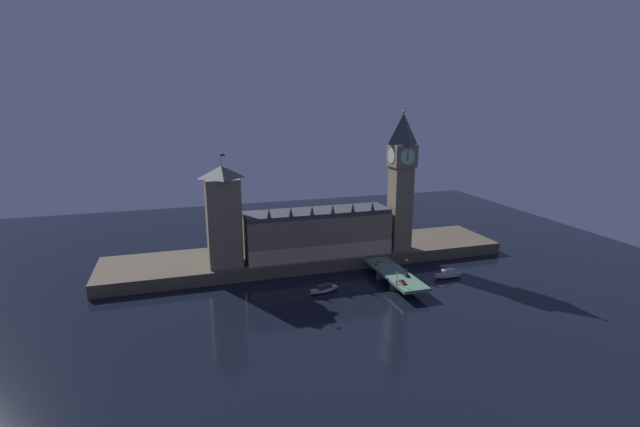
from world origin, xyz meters
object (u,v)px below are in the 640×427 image
at_px(pedestrian_near_rail, 397,282).
at_px(street_lamp_far, 371,257).
at_px(street_lamp_near, 397,277).
at_px(boat_downstream, 448,275).
at_px(victoria_tower, 223,216).
at_px(boat_upstream, 324,289).
at_px(car_southbound_lead, 406,275).
at_px(clock_tower, 401,178).
at_px(car_northbound_lead, 379,263).
at_px(street_lamp_mid, 407,264).
at_px(pedestrian_mid_walk, 408,271).
at_px(pedestrian_far_rail, 375,265).
at_px(car_northbound_trail, 402,282).

relative_size(pedestrian_near_rail, street_lamp_far, 0.31).
relative_size(street_lamp_near, boat_downstream, 0.40).
bearing_deg(boat_downstream, street_lamp_far, 154.82).
distance_m(victoria_tower, pedestrian_near_rail, 90.36).
distance_m(victoria_tower, boat_upstream, 62.21).
xyz_separation_m(car_southbound_lead, pedestrian_near_rail, (-8.74, -7.46, 0.29)).
distance_m(clock_tower, car_northbound_lead, 49.32).
xyz_separation_m(clock_tower, street_lamp_mid, (-11.42, -31.80, -37.34)).
relative_size(street_lamp_mid, street_lamp_far, 1.06).
bearing_deg(boat_upstream, street_lamp_far, 26.18).
xyz_separation_m(pedestrian_mid_walk, street_lamp_mid, (0.40, 2.20, 2.92)).
bearing_deg(pedestrian_far_rail, pedestrian_near_rail, -90.00).
xyz_separation_m(victoria_tower, car_southbound_lead, (80.98, -40.66, -25.43)).
distance_m(pedestrian_mid_walk, street_lamp_mid, 3.68).
height_order(car_northbound_lead, pedestrian_far_rail, pedestrian_far_rail).
bearing_deg(car_northbound_lead, pedestrian_near_rail, -96.37).
bearing_deg(pedestrian_mid_walk, pedestrian_far_rail, 132.43).
xyz_separation_m(car_northbound_lead, street_lamp_far, (-3.31, 2.03, 3.01)).
bearing_deg(clock_tower, boat_downstream, -71.34).
bearing_deg(victoria_tower, clock_tower, -1.74).
relative_size(car_northbound_trail, street_lamp_near, 0.71).
bearing_deg(car_northbound_lead, pedestrian_far_rail, -143.74).
height_order(car_northbound_trail, boat_downstream, car_northbound_trail).
height_order(car_northbound_lead, street_lamp_mid, street_lamp_mid).
distance_m(car_northbound_lead, pedestrian_mid_walk, 17.27).
relative_size(pedestrian_far_rail, boat_downstream, 0.11).
xyz_separation_m(clock_tower, car_northbound_lead, (-20.57, -19.11, -40.55)).
bearing_deg(car_northbound_lead, boat_downstream, -24.49).
xyz_separation_m(car_southbound_lead, pedestrian_far_rail, (-8.74, 16.51, 0.23)).
xyz_separation_m(car_northbound_trail, street_lamp_mid, (9.14, 13.58, 3.28)).
distance_m(clock_tower, pedestrian_far_rail, 51.28).
xyz_separation_m(pedestrian_near_rail, street_lamp_far, (-0.40, 28.14, 2.73)).
xyz_separation_m(car_southbound_lead, street_lamp_near, (-9.14, -8.76, 3.28)).
bearing_deg(pedestrian_far_rail, boat_upstream, -160.79).
bearing_deg(pedestrian_far_rail, car_southbound_lead, -62.09).
bearing_deg(car_northbound_trail, street_lamp_mid, 56.04).
bearing_deg(boat_upstream, car_northbound_trail, -22.00).
relative_size(pedestrian_near_rail, boat_downstream, 0.11).
bearing_deg(pedestrian_mid_walk, clock_tower, 70.83).
bearing_deg(street_lamp_mid, boat_upstream, -179.89).
bearing_deg(victoria_tower, street_lamp_mid, -22.38).
xyz_separation_m(car_northbound_trail, pedestrian_far_rail, (-2.91, 24.13, 0.29)).
height_order(car_southbound_lead, boat_upstream, car_southbound_lead).
bearing_deg(pedestrian_near_rail, street_lamp_near, -107.07).
distance_m(car_northbound_trail, pedestrian_mid_walk, 14.36).
relative_size(car_northbound_lead, pedestrian_mid_walk, 2.09).
height_order(clock_tower, street_lamp_mid, clock_tower).
distance_m(car_northbound_lead, street_lamp_far, 4.91).
bearing_deg(street_lamp_near, victoria_tower, 145.47).
distance_m(victoria_tower, pedestrian_mid_walk, 95.04).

